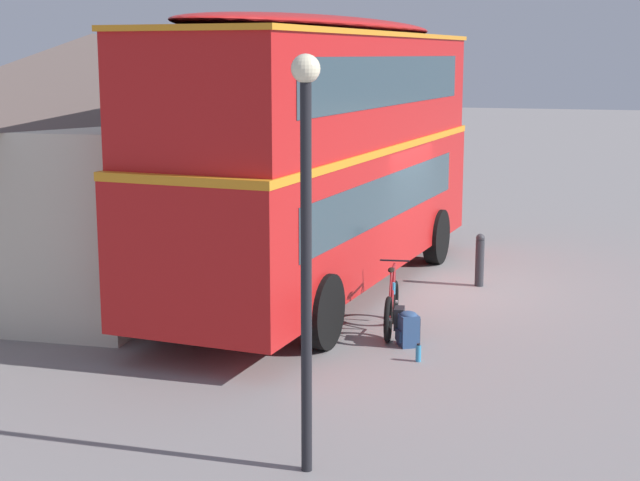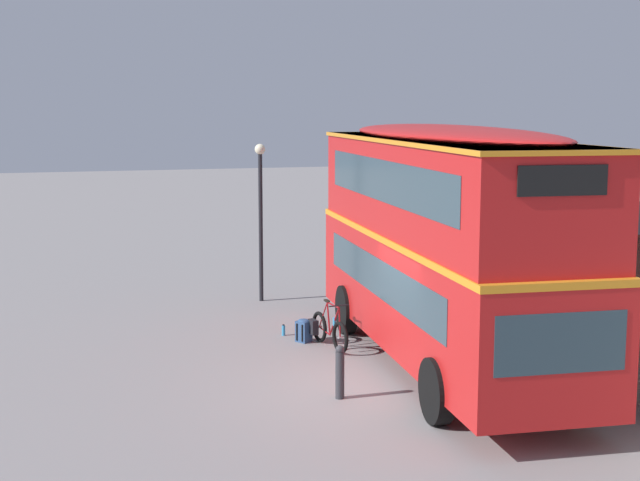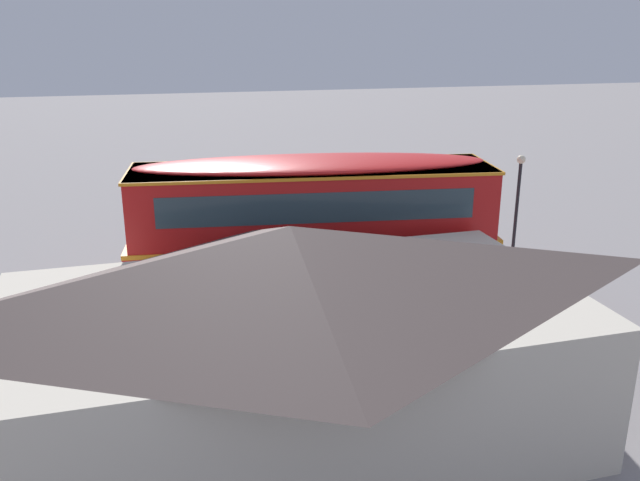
{
  "view_description": "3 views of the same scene",
  "coord_description": "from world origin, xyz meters",
  "px_view_note": "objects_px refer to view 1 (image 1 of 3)",
  "views": [
    {
      "loc": [
        -16.9,
        -3.25,
        4.16
      ],
      "look_at": [
        -2.45,
        1.08,
        1.24
      ],
      "focal_mm": 54.04,
      "sensor_mm": 36.0,
      "label": 1
    },
    {
      "loc": [
        15.26,
        -6.15,
        5.14
      ],
      "look_at": [
        -3.31,
        -0.36,
        2.3
      ],
      "focal_mm": 51.66,
      "sensor_mm": 36.0,
      "label": 2
    },
    {
      "loc": [
        2.74,
        19.02,
        8.43
      ],
      "look_at": [
        -1.6,
        -0.6,
        1.74
      ],
      "focal_mm": 38.28,
      "sensor_mm": 36.0,
      "label": 3
    }
  ],
  "objects_px": {
    "backpack_on_ground": "(408,328)",
    "double_decker_bus": "(325,144)",
    "kerb_bollard": "(480,259)",
    "touring_bicycle": "(392,309)",
    "street_lamp": "(306,217)",
    "water_bottle_blue_sports": "(418,353)"
  },
  "relations": [
    {
      "from": "backpack_on_ground",
      "to": "double_decker_bus",
      "type": "bearing_deg",
      "value": 36.98
    },
    {
      "from": "backpack_on_ground",
      "to": "kerb_bollard",
      "type": "bearing_deg",
      "value": -7.2
    },
    {
      "from": "touring_bicycle",
      "to": "street_lamp",
      "type": "distance_m",
      "value": 5.53
    },
    {
      "from": "double_decker_bus",
      "to": "kerb_bollard",
      "type": "distance_m",
      "value": 3.57
    },
    {
      "from": "backpack_on_ground",
      "to": "street_lamp",
      "type": "bearing_deg",
      "value": 178.3
    },
    {
      "from": "water_bottle_blue_sports",
      "to": "kerb_bollard",
      "type": "relative_size",
      "value": 0.26
    },
    {
      "from": "double_decker_bus",
      "to": "backpack_on_ground",
      "type": "bearing_deg",
      "value": -143.02
    },
    {
      "from": "street_lamp",
      "to": "kerb_bollard",
      "type": "height_order",
      "value": "street_lamp"
    },
    {
      "from": "backpack_on_ground",
      "to": "street_lamp",
      "type": "height_order",
      "value": "street_lamp"
    },
    {
      "from": "backpack_on_ground",
      "to": "water_bottle_blue_sports",
      "type": "height_order",
      "value": "backpack_on_ground"
    },
    {
      "from": "water_bottle_blue_sports",
      "to": "kerb_bollard",
      "type": "xyz_separation_m",
      "value": [
        4.67,
        -0.22,
        0.38
      ]
    },
    {
      "from": "backpack_on_ground",
      "to": "kerb_bollard",
      "type": "xyz_separation_m",
      "value": [
        4.0,
        -0.5,
        0.23
      ]
    },
    {
      "from": "backpack_on_ground",
      "to": "kerb_bollard",
      "type": "distance_m",
      "value": 4.04
    },
    {
      "from": "water_bottle_blue_sports",
      "to": "double_decker_bus",
      "type": "bearing_deg",
      "value": 34.51
    },
    {
      "from": "backpack_on_ground",
      "to": "kerb_bollard",
      "type": "relative_size",
      "value": 0.53
    },
    {
      "from": "backpack_on_ground",
      "to": "street_lamp",
      "type": "distance_m",
      "value": 5.06
    },
    {
      "from": "touring_bicycle",
      "to": "street_lamp",
      "type": "relative_size",
      "value": 0.41
    },
    {
      "from": "double_decker_bus",
      "to": "water_bottle_blue_sports",
      "type": "xyz_separation_m",
      "value": [
        -3.4,
        -2.34,
        -2.52
      ]
    },
    {
      "from": "water_bottle_blue_sports",
      "to": "street_lamp",
      "type": "xyz_separation_m",
      "value": [
        -3.81,
        0.42,
        2.49
      ]
    },
    {
      "from": "backpack_on_ground",
      "to": "water_bottle_blue_sports",
      "type": "relative_size",
      "value": 2.02
    },
    {
      "from": "touring_bicycle",
      "to": "street_lamp",
      "type": "height_order",
      "value": "street_lamp"
    },
    {
      "from": "touring_bicycle",
      "to": "kerb_bollard",
      "type": "bearing_deg",
      "value": -14.2
    }
  ]
}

